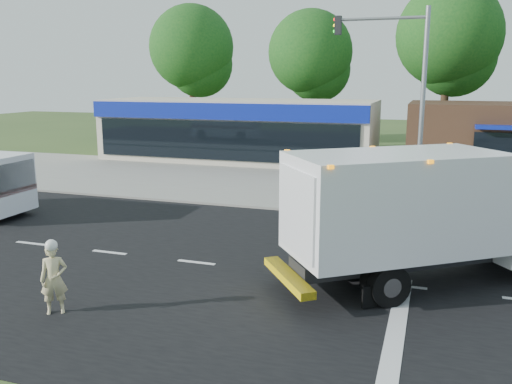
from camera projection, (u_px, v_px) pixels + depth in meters
ground at (294, 274)px, 15.25m from camera, size 120.00×120.00×0.00m
road_asphalt at (294, 274)px, 15.25m from camera, size 60.00×14.00×0.02m
sidewalk at (342, 207)px, 22.85m from camera, size 60.00×2.40×0.12m
parking_apron at (361, 183)px, 28.25m from camera, size 60.00×9.00×0.02m
lane_markings at (332, 297)px, 13.58m from camera, size 55.20×7.00×0.01m
ems_box_truck at (425, 208)px, 14.19m from camera, size 8.00×6.74×3.58m
emergency_worker at (54, 277)px, 12.55m from camera, size 0.74×0.68×1.80m
retail_strip_mall at (238, 130)px, 36.11m from camera, size 18.00×6.20×4.00m
brown_storefront at (498, 138)px, 31.24m from camera, size 10.00×6.70×4.00m
traffic_signal_pole at (406, 91)px, 20.57m from camera, size 3.51×0.25×8.00m
background_trees at (379, 51)px, 40.14m from camera, size 36.77×7.39×12.10m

